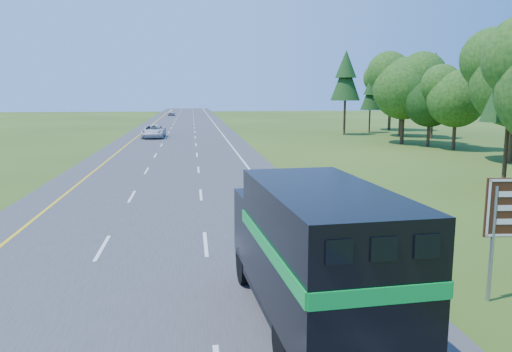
{
  "coord_description": "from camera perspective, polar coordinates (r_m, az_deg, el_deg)",
  "views": [
    {
      "loc": [
        1.42,
        -6.64,
        5.46
      ],
      "look_at": [
        4.33,
        15.96,
        1.68
      ],
      "focal_mm": 35.0,
      "sensor_mm": 36.0,
      "label": 1
    }
  ],
  "objects": [
    {
      "name": "far_car",
      "position": [
        126.73,
        -9.65,
        7.16
      ],
      "size": [
        1.8,
        4.26,
        1.44
      ],
      "primitive_type": "imported",
      "rotation": [
        0.0,
        0.0,
        0.02
      ],
      "color": "#BBBBC2",
      "rests_on": "road"
    },
    {
      "name": "horse_truck",
      "position": [
        11.48,
        6.58,
        -8.71
      ],
      "size": [
        2.97,
        7.99,
        3.47
      ],
      "rotation": [
        0.0,
        0.0,
        0.07
      ],
      "color": "black",
      "rests_on": "road"
    },
    {
      "name": "delineator",
      "position": [
        23.79,
        11.21,
        -2.67
      ],
      "size": [
        0.08,
        0.05,
        1.03
      ],
      "color": "orange",
      "rests_on": "ground"
    },
    {
      "name": "road",
      "position": [
        56.92,
        -8.75,
        3.82
      ],
      "size": [
        15.0,
        260.0,
        0.04
      ],
      "primitive_type": "cube",
      "color": "#38383A",
      "rests_on": "ground"
    },
    {
      "name": "white_suv",
      "position": [
        63.07,
        -11.63,
        5.03
      ],
      "size": [
        2.79,
        5.88,
        1.62
      ],
      "primitive_type": "imported",
      "rotation": [
        0.0,
        0.0,
        -0.02
      ],
      "color": "silver",
      "rests_on": "road"
    },
    {
      "name": "tree_wall_right",
      "position": [
        44.12,
        26.89,
        9.12
      ],
      "size": [
        16.0,
        100.0,
        12.0
      ],
      "primitive_type": null,
      "color": "black",
      "rests_on": "ground"
    },
    {
      "name": "lane_markings",
      "position": [
        56.91,
        -8.75,
        3.85
      ],
      "size": [
        11.15,
        260.0,
        0.01
      ],
      "color": "yellow",
      "rests_on": "road"
    }
  ]
}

